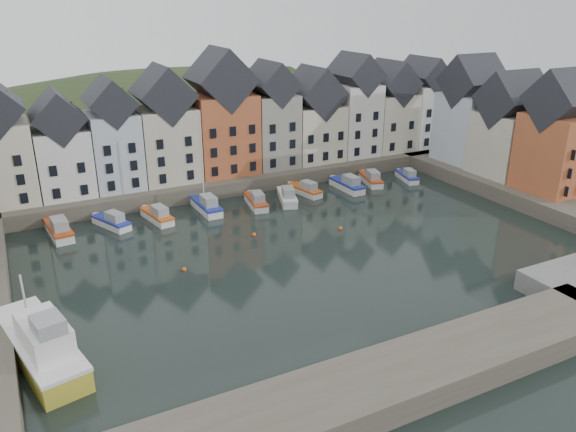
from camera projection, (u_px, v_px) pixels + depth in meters
ground at (318, 255)px, 60.68m from camera, size 260.00×260.00×0.00m
far_quay at (219, 174)px, 85.20m from camera, size 90.00×16.00×2.00m
right_quay at (536, 189)px, 78.48m from camera, size 14.00×54.00×2.00m
near_wall at (352, 395)px, 37.84m from camera, size 50.00×6.00×2.00m
hillside at (178, 230)px, 113.68m from camera, size 153.60×70.40×64.00m
far_terrace at (243, 123)px, 82.04m from camera, size 72.37×8.16×17.78m
right_terrace at (511, 127)px, 79.39m from camera, size 8.30×24.25×16.36m
mooring_buoys at (264, 243)px, 63.36m from camera, size 20.50×5.50×0.50m
boat_a at (59, 230)px, 65.30m from camera, size 2.81×7.16×2.68m
boat_b at (112, 222)px, 67.88m from camera, size 4.04×6.22×2.29m
boat_c at (158, 216)px, 69.73m from camera, size 3.00×6.40×2.36m
boat_d at (207, 205)px, 72.75m from camera, size 2.29×6.92×13.15m
boat_e at (256, 201)px, 74.59m from camera, size 2.96×6.51×2.41m
boat_f at (287, 197)px, 76.21m from camera, size 4.01×6.83×2.51m
boat_g at (306, 190)px, 79.18m from camera, size 2.95×6.15×2.27m
boat_h at (348, 185)px, 81.03m from camera, size 2.24×6.71×2.56m
boat_i at (371, 179)px, 83.75m from camera, size 3.57×6.57×2.41m
boat_j at (407, 176)px, 85.29m from camera, size 3.04×5.76×2.12m
large_vessel at (42, 345)px, 42.29m from camera, size 6.21×13.40×6.74m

